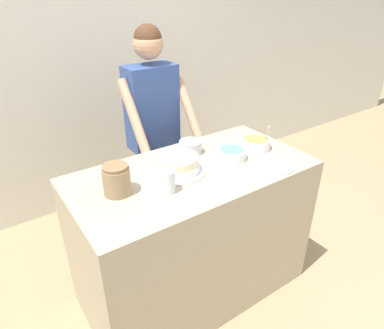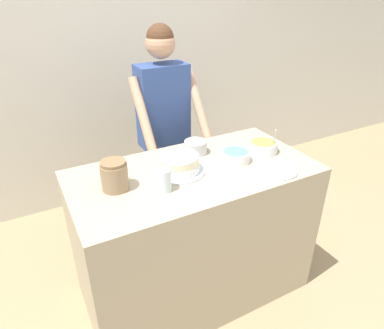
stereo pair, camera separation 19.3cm
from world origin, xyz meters
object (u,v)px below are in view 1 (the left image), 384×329
(frosting_bowl_olive, at_px, (256,143))
(frosting_bowl_blue, at_px, (232,153))
(drinking_glass, at_px, (168,182))
(stoneware_jar, at_px, (117,180))
(frosting_bowl_white, at_px, (191,146))
(cake, at_px, (178,165))
(ceramic_plate, at_px, (272,165))
(person_baker, at_px, (153,119))

(frosting_bowl_olive, relative_size, frosting_bowl_blue, 1.05)
(frosting_bowl_olive, bearing_deg, drinking_glass, -169.95)
(drinking_glass, height_order, stoneware_jar, stoneware_jar)
(frosting_bowl_white, height_order, stoneware_jar, stoneware_jar)
(frosting_bowl_white, bearing_deg, cake, -139.30)
(frosting_bowl_white, height_order, ceramic_plate, frosting_bowl_white)
(frosting_bowl_white, bearing_deg, person_baker, 90.67)
(frosting_bowl_olive, relative_size, ceramic_plate, 0.74)
(cake, distance_m, frosting_bowl_olive, 0.60)
(frosting_bowl_olive, xyz_separation_m, frosting_bowl_blue, (-0.23, -0.02, -0.00))
(person_baker, xyz_separation_m, stoneware_jar, (-0.58, -0.67, -0.01))
(cake, height_order, stoneware_jar, stoneware_jar)
(cake, distance_m, ceramic_plate, 0.57)
(person_baker, height_order, cake, person_baker)
(frosting_bowl_olive, xyz_separation_m, drinking_glass, (-0.75, -0.13, 0.02))
(person_baker, bearing_deg, ceramic_plate, -71.63)
(frosting_bowl_olive, distance_m, ceramic_plate, 0.26)
(drinking_glass, bearing_deg, cake, 43.41)
(cake, distance_m, drinking_glass, 0.21)
(drinking_glass, height_order, ceramic_plate, drinking_glass)
(person_baker, distance_m, cake, 0.69)
(person_baker, distance_m, stoneware_jar, 0.88)
(frosting_bowl_blue, distance_m, ceramic_plate, 0.26)
(cake, xyz_separation_m, ceramic_plate, (0.50, -0.25, -0.04))
(person_baker, xyz_separation_m, cake, (-0.20, -0.66, -0.04))
(person_baker, distance_m, frosting_bowl_olive, 0.79)
(frosting_bowl_olive, height_order, frosting_bowl_white, frosting_bowl_olive)
(frosting_bowl_olive, bearing_deg, frosting_bowl_white, 154.08)
(frosting_bowl_olive, bearing_deg, ceramic_plate, -111.55)
(drinking_glass, bearing_deg, ceramic_plate, -9.13)
(ceramic_plate, bearing_deg, person_baker, 108.37)
(drinking_glass, bearing_deg, frosting_bowl_white, 41.89)
(frosting_bowl_white, distance_m, ceramic_plate, 0.53)
(drinking_glass, bearing_deg, stoneware_jar, 147.60)
(stoneware_jar, bearing_deg, person_baker, 48.95)
(cake, bearing_deg, frosting_bowl_white, 40.70)
(frosting_bowl_olive, relative_size, frosting_bowl_white, 1.30)
(person_baker, relative_size, cake, 5.60)
(frosting_bowl_blue, bearing_deg, frosting_bowl_olive, 5.92)
(drinking_glass, distance_m, stoneware_jar, 0.27)
(frosting_bowl_white, height_order, frosting_bowl_blue, frosting_bowl_white)
(person_baker, relative_size, frosting_bowl_white, 11.65)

